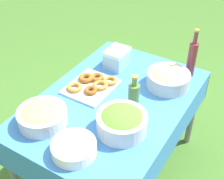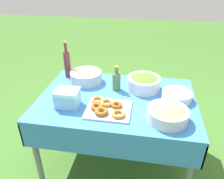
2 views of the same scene
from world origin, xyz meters
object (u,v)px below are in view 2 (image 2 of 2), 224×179
wine_bottle (67,63)px  bread_bowl (168,113)px  salad_bowl (144,82)px  donut_platter (107,108)px  olive_oil_bottle (116,81)px  pasta_bowl (86,76)px  cooler_box (67,98)px  plate_stack (177,96)px

wine_bottle → bread_bowl: size_ratio=1.23×
salad_bowl → donut_platter: bearing=-123.9°
bread_bowl → olive_oil_bottle: bearing=138.1°
donut_platter → wine_bottle: (-0.51, 0.54, 0.13)m
bread_bowl → salad_bowl: bearing=113.4°
donut_platter → bread_bowl: size_ratio=1.19×
pasta_bowl → wine_bottle: (-0.22, 0.08, 0.08)m
salad_bowl → donut_platter: 0.49m
salad_bowl → wine_bottle: bearing=170.0°
cooler_box → pasta_bowl: bearing=86.0°
wine_bottle → plate_stack: bearing=-14.4°
plate_stack → wine_bottle: bearing=165.6°
salad_bowl → bread_bowl: salad_bowl is taller
salad_bowl → plate_stack: size_ratio=1.20×
salad_bowl → pasta_bowl: bearing=174.6°
plate_stack → wine_bottle: size_ratio=0.68×
cooler_box → bread_bowl: bearing=-4.4°
bread_bowl → cooler_box: cooler_box is taller
pasta_bowl → olive_oil_bottle: (0.32, -0.11, 0.03)m
wine_bottle → cooler_box: size_ratio=1.99×
pasta_bowl → cooler_box: (-0.03, -0.45, 0.01)m
donut_platter → plate_stack: bearing=25.2°
wine_bottle → bread_bowl: bearing=-31.0°
pasta_bowl → wine_bottle: wine_bottle is taller
salad_bowl → cooler_box: bearing=-146.9°
donut_platter → olive_oil_bottle: olive_oil_bottle is taller
wine_bottle → donut_platter: bearing=-46.5°
pasta_bowl → plate_stack: pasta_bowl is taller
salad_bowl → cooler_box: size_ratio=1.62×
wine_bottle → cooler_box: 0.57m
pasta_bowl → wine_bottle: size_ratio=0.82×
plate_stack → olive_oil_bottle: (-0.54, 0.08, 0.06)m
pasta_bowl → salad_bowl: bearing=-5.4°
bread_bowl → wine_bottle: bearing=149.0°
salad_bowl → bread_bowl: size_ratio=1.00×
salad_bowl → olive_oil_bottle: olive_oil_bottle is taller
olive_oil_bottle → wine_bottle: size_ratio=0.63×
plate_stack → bread_bowl: bread_bowl is taller
pasta_bowl → donut_platter: pasta_bowl is taller
plate_stack → salad_bowl: bearing=154.6°
plate_stack → olive_oil_bottle: size_ratio=1.08×
olive_oil_bottle → plate_stack: bearing=-8.9°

